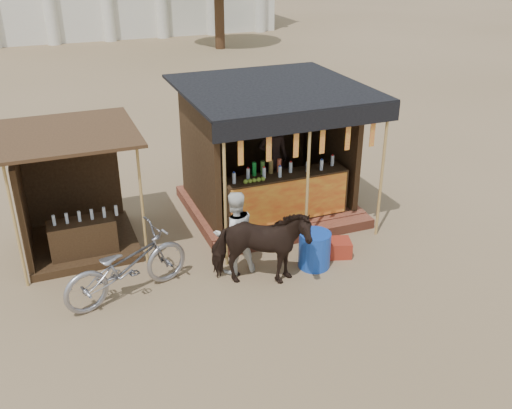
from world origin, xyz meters
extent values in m
plane|color=#846B4C|center=(0.00, 0.00, 0.00)|extent=(120.00, 120.00, 0.00)
cube|color=brown|center=(1.00, 3.50, 0.11)|extent=(3.40, 2.80, 0.22)
cube|color=brown|center=(1.00, 1.95, 0.10)|extent=(3.40, 0.35, 0.20)
cube|color=#382514|center=(1.00, 2.55, 0.69)|extent=(2.60, 0.55, 0.95)
cube|color=red|center=(1.00, 2.27, 0.69)|extent=(2.50, 0.02, 0.88)
cube|color=#382514|center=(1.00, 4.75, 1.47)|extent=(3.00, 0.12, 2.50)
cube|color=#382514|center=(-0.50, 3.50, 1.47)|extent=(0.12, 2.50, 2.50)
cube|color=#382514|center=(2.50, 3.50, 1.47)|extent=(0.12, 2.50, 2.50)
cube|color=black|center=(1.00, 3.30, 2.75)|extent=(3.60, 3.60, 0.06)
cube|color=black|center=(1.00, 1.52, 2.57)|extent=(3.60, 0.06, 0.36)
cylinder|color=tan|center=(-0.60, 1.55, 1.38)|extent=(0.06, 0.06, 2.75)
cylinder|color=tan|center=(1.00, 1.55, 1.38)|extent=(0.06, 0.06, 2.75)
cylinder|color=tan|center=(2.60, 1.55, 1.38)|extent=(0.06, 0.06, 2.75)
cube|color=red|center=(-0.30, 1.55, 2.20)|extent=(0.10, 0.02, 0.55)
cube|color=red|center=(0.22, 1.55, 2.20)|extent=(0.10, 0.02, 0.55)
cube|color=red|center=(0.74, 1.55, 2.20)|extent=(0.10, 0.02, 0.55)
cube|color=red|center=(1.26, 1.55, 2.20)|extent=(0.10, 0.02, 0.55)
cube|color=red|center=(1.78, 1.55, 2.20)|extent=(0.10, 0.02, 0.55)
cube|color=red|center=(2.30, 1.55, 2.20)|extent=(0.10, 0.02, 0.55)
imported|color=black|center=(1.19, 3.60, 1.10)|extent=(0.74, 0.60, 1.76)
cube|color=#382514|center=(-3.00, 3.20, 0.07)|extent=(2.00, 2.00, 0.15)
cube|color=#382514|center=(-3.00, 4.15, 1.05)|extent=(1.90, 0.10, 2.10)
cube|color=#382514|center=(-3.95, 3.20, 1.05)|extent=(0.10, 1.90, 2.10)
cube|color=#472D19|center=(-3.00, 3.10, 2.35)|extent=(2.40, 2.40, 0.06)
cylinder|color=tan|center=(-4.05, 2.15, 1.18)|extent=(0.05, 0.05, 2.35)
cylinder|color=tan|center=(-1.95, 2.15, 1.18)|extent=(0.05, 0.05, 2.35)
cube|color=#382514|center=(-3.00, 2.70, 0.40)|extent=(1.20, 0.50, 0.80)
imported|color=black|center=(-0.26, 0.74, 0.72)|extent=(1.86, 1.34, 1.43)
imported|color=gray|center=(-2.45, 1.22, 0.58)|extent=(2.35, 1.41, 1.17)
imported|color=silver|center=(-0.53, 1.28, 0.78)|extent=(0.78, 0.61, 1.56)
cylinder|color=#163FA7|center=(0.87, 0.91, 0.34)|extent=(0.71, 0.71, 0.68)
cube|color=maroon|center=(1.49, 1.09, 0.16)|extent=(0.53, 0.52, 0.31)
cube|color=#1C7E20|center=(2.06, 2.60, 0.20)|extent=(0.73, 0.62, 0.40)
cube|color=white|center=(2.06, 2.60, 0.43)|extent=(0.76, 0.65, 0.06)
cylinder|color=silver|center=(-2.00, 26.40, 1.80)|extent=(0.70, 0.70, 3.60)
cylinder|color=silver|center=(1.00, 26.40, 1.80)|extent=(0.70, 0.70, 3.60)
cylinder|color=silver|center=(4.00, 26.40, 1.80)|extent=(0.70, 0.70, 3.60)
cylinder|color=silver|center=(7.00, 26.40, 1.80)|extent=(0.70, 0.70, 3.60)
cylinder|color=silver|center=(10.00, 26.40, 1.80)|extent=(0.70, 0.70, 3.60)
cylinder|color=#382314|center=(6.00, 22.00, 2.00)|extent=(0.50, 0.50, 4.00)
camera|label=1|loc=(-3.39, -7.04, 5.56)|focal=40.00mm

